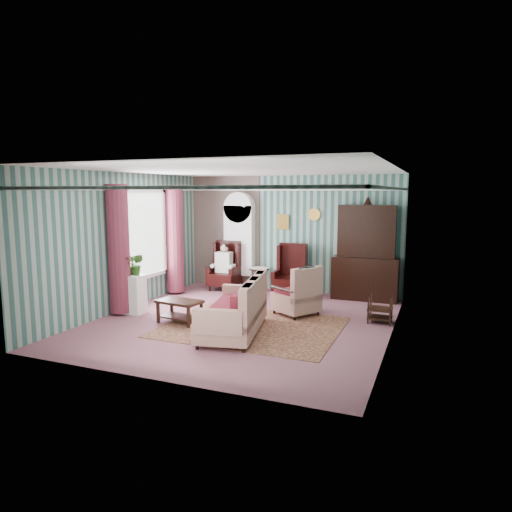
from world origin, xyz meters
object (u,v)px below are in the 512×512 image
at_px(plant_stand, 131,294).
at_px(sofa, 233,304).
at_px(round_side_table, 259,280).
at_px(coffee_table, 180,312).
at_px(wingback_left, 224,266).
at_px(floral_armchair, 296,294).
at_px(bookcase, 239,245).
at_px(wingback_right, 290,270).
at_px(seated_woman, 224,267).
at_px(dresser_hutch, 366,249).
at_px(nest_table, 380,309).

distance_m(plant_stand, sofa, 2.58).
xyz_separation_m(round_side_table, sofa, (0.83, -3.38, 0.24)).
bearing_deg(coffee_table, plant_stand, 169.34).
height_order(wingback_left, floral_armchair, wingback_left).
xyz_separation_m(bookcase, wingback_right, (1.50, -0.39, -0.50)).
distance_m(seated_woman, round_side_table, 0.96).
bearing_deg(bookcase, seated_woman, -122.66).
bearing_deg(wingback_left, dresser_hutch, 4.41).
distance_m(seated_woman, floral_armchair, 2.90).
xyz_separation_m(bookcase, round_side_table, (0.65, -0.24, -0.82)).
relative_size(seated_woman, round_side_table, 1.97).
height_order(dresser_hutch, nest_table, dresser_hutch).
bearing_deg(wingback_right, nest_table, -33.75).
relative_size(wingback_right, plant_stand, 1.56).
bearing_deg(floral_armchair, seated_woman, 87.91).
distance_m(plant_stand, floral_armchair, 3.40).
relative_size(dresser_hutch, plant_stand, 2.95).
height_order(wingback_right, sofa, wingback_right).
height_order(dresser_hutch, seated_woman, dresser_hutch).
relative_size(seated_woman, nest_table, 2.19).
distance_m(seated_woman, sofa, 3.66).
distance_m(dresser_hutch, seated_woman, 3.56).
xyz_separation_m(plant_stand, sofa, (2.53, -0.48, 0.14)).
height_order(bookcase, plant_stand, bookcase).
xyz_separation_m(round_side_table, floral_armchair, (1.51, -1.76, 0.14)).
height_order(seated_woman, coffee_table, seated_woman).
xyz_separation_m(dresser_hutch, sofa, (-1.77, -3.50, -0.64)).
bearing_deg(wingback_right, bookcase, 165.43).
xyz_separation_m(seated_woman, floral_armchair, (2.41, -1.61, -0.15)).
xyz_separation_m(dresser_hutch, nest_table, (0.57, -1.82, -0.91)).
distance_m(wingback_left, sofa, 3.66).
bearing_deg(wingback_right, coffee_table, -112.60).
relative_size(nest_table, sofa, 0.26).
bearing_deg(coffee_table, seated_woman, 99.53).
height_order(dresser_hutch, wingback_right, dresser_hutch).
bearing_deg(seated_woman, nest_table, -20.85).
distance_m(wingback_left, wingback_right, 1.75).
height_order(wingback_left, nest_table, wingback_left).
height_order(wingback_right, seated_woman, wingback_right).
distance_m(bookcase, plant_stand, 3.39).
bearing_deg(nest_table, dresser_hutch, 107.39).
xyz_separation_m(wingback_right, plant_stand, (-2.55, -2.75, -0.22)).
height_order(wingback_left, seated_woman, wingback_left).
height_order(dresser_hutch, plant_stand, dresser_hutch).
height_order(wingback_left, coffee_table, wingback_left).
bearing_deg(round_side_table, bookcase, 159.73).
relative_size(plant_stand, floral_armchair, 0.91).
relative_size(wingback_left, sofa, 0.61).
xyz_separation_m(dresser_hutch, round_side_table, (-2.60, -0.12, -0.88)).
relative_size(bookcase, floral_armchair, 2.55).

